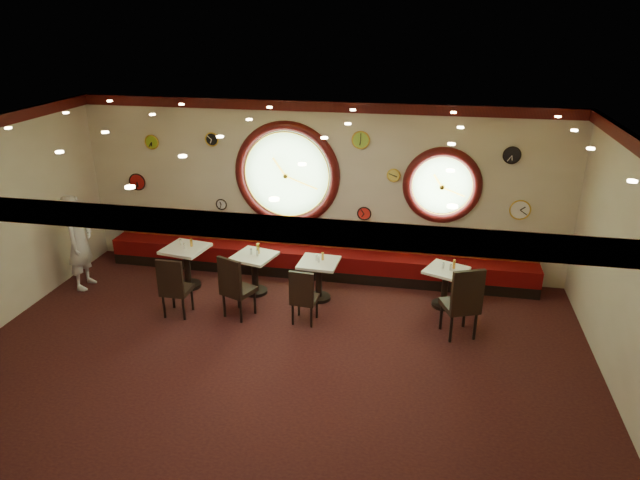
# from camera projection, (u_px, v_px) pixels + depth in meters

# --- Properties ---
(floor) EXTENTS (9.00, 6.00, 0.00)m
(floor) POSITION_uv_depth(u_px,v_px,m) (279.00, 353.00, 8.33)
(floor) COLOR black
(floor) RESTS_ON ground
(ceiling) EXTENTS (9.00, 6.00, 0.02)m
(ceiling) POSITION_uv_depth(u_px,v_px,m) (273.00, 135.00, 7.13)
(ceiling) COLOR gold
(ceiling) RESTS_ON wall_back
(wall_back) EXTENTS (9.00, 0.02, 3.20)m
(wall_back) POSITION_uv_depth(u_px,v_px,m) (319.00, 189.00, 10.46)
(wall_back) COLOR beige
(wall_back) RESTS_ON floor
(wall_front) EXTENTS (9.00, 0.02, 3.20)m
(wall_front) POSITION_uv_depth(u_px,v_px,m) (187.00, 385.00, 5.00)
(wall_front) COLOR beige
(wall_front) RESTS_ON floor
(wall_right) EXTENTS (0.02, 6.00, 3.20)m
(wall_right) POSITION_uv_depth(u_px,v_px,m) (634.00, 281.00, 6.92)
(wall_right) COLOR beige
(wall_right) RESTS_ON floor
(molding_back) EXTENTS (9.00, 0.10, 0.18)m
(molding_back) POSITION_uv_depth(u_px,v_px,m) (319.00, 106.00, 9.85)
(molding_back) COLOR #3B0A0A
(molding_back) RESTS_ON wall_back
(molding_front) EXTENTS (9.00, 0.10, 0.18)m
(molding_front) POSITION_uv_depth(u_px,v_px,m) (172.00, 221.00, 4.48)
(molding_front) COLOR #3B0A0A
(molding_front) RESTS_ON wall_back
(banquette_base) EXTENTS (8.00, 0.55, 0.20)m
(banquette_base) POSITION_uv_depth(u_px,v_px,m) (316.00, 270.00, 10.77)
(banquette_base) COLOR black
(banquette_base) RESTS_ON floor
(banquette_seat) EXTENTS (8.00, 0.55, 0.30)m
(banquette_seat) POSITION_uv_depth(u_px,v_px,m) (316.00, 258.00, 10.67)
(banquette_seat) COLOR #540709
(banquette_seat) RESTS_ON banquette_base
(banquette_back) EXTENTS (8.00, 0.10, 0.55)m
(banquette_back) POSITION_uv_depth(u_px,v_px,m) (319.00, 233.00, 10.72)
(banquette_back) COLOR #5B070E
(banquette_back) RESTS_ON wall_back
(porthole_left_glass) EXTENTS (1.66, 0.02, 1.66)m
(porthole_left_glass) POSITION_uv_depth(u_px,v_px,m) (287.00, 174.00, 10.47)
(porthole_left_glass) COLOR #7BB16A
(porthole_left_glass) RESTS_ON wall_back
(porthole_left_frame) EXTENTS (1.98, 0.18, 1.98)m
(porthole_left_frame) POSITION_uv_depth(u_px,v_px,m) (287.00, 175.00, 10.45)
(porthole_left_frame) COLOR #3B0A0A
(porthole_left_frame) RESTS_ON wall_back
(porthole_left_ring) EXTENTS (1.61, 0.03, 1.61)m
(porthole_left_ring) POSITION_uv_depth(u_px,v_px,m) (286.00, 175.00, 10.43)
(porthole_left_ring) COLOR gold
(porthole_left_ring) RESTS_ON wall_back
(porthole_right_glass) EXTENTS (1.10, 0.02, 1.10)m
(porthole_right_glass) POSITION_uv_depth(u_px,v_px,m) (442.00, 185.00, 9.99)
(porthole_right_glass) COLOR #7BB16A
(porthole_right_glass) RESTS_ON wall_back
(porthole_right_frame) EXTENTS (1.38, 0.18, 1.38)m
(porthole_right_frame) POSITION_uv_depth(u_px,v_px,m) (442.00, 186.00, 9.97)
(porthole_right_frame) COLOR #3B0A0A
(porthole_right_frame) RESTS_ON wall_back
(porthole_right_ring) EXTENTS (1.09, 0.03, 1.09)m
(porthole_right_ring) POSITION_uv_depth(u_px,v_px,m) (442.00, 186.00, 9.94)
(porthole_right_ring) COLOR gold
(porthole_right_ring) RESTS_ON wall_back
(wall_clock_0) EXTENTS (0.32, 0.03, 0.32)m
(wall_clock_0) POSITION_uv_depth(u_px,v_px,m) (137.00, 182.00, 11.08)
(wall_clock_0) COLOR red
(wall_clock_0) RESTS_ON wall_back
(wall_clock_1) EXTENTS (0.22, 0.03, 0.22)m
(wall_clock_1) POSITION_uv_depth(u_px,v_px,m) (394.00, 175.00, 10.05)
(wall_clock_1) COLOR #E8C94D
(wall_clock_1) RESTS_ON wall_back
(wall_clock_2) EXTENTS (0.24, 0.03, 0.24)m
(wall_clock_2) POSITION_uv_depth(u_px,v_px,m) (212.00, 139.00, 10.46)
(wall_clock_2) COLOR black
(wall_clock_2) RESTS_ON wall_back
(wall_clock_3) EXTENTS (0.34, 0.03, 0.34)m
(wall_clock_3) POSITION_uv_depth(u_px,v_px,m) (520.00, 210.00, 9.84)
(wall_clock_3) COLOR white
(wall_clock_3) RESTS_ON wall_back
(wall_clock_4) EXTENTS (0.24, 0.03, 0.24)m
(wall_clock_4) POSITION_uv_depth(u_px,v_px,m) (364.00, 213.00, 10.42)
(wall_clock_4) COLOR red
(wall_clock_4) RESTS_ON wall_back
(wall_clock_5) EXTENTS (0.30, 0.03, 0.30)m
(wall_clock_5) POSITION_uv_depth(u_px,v_px,m) (361.00, 140.00, 9.93)
(wall_clock_5) COLOR #94C43D
(wall_clock_5) RESTS_ON wall_back
(wall_clock_6) EXTENTS (0.26, 0.03, 0.26)m
(wall_clock_6) POSITION_uv_depth(u_px,v_px,m) (152.00, 142.00, 10.71)
(wall_clock_6) COLOR #8FB323
(wall_clock_6) RESTS_ON wall_back
(wall_clock_7) EXTENTS (0.20, 0.03, 0.20)m
(wall_clock_7) POSITION_uv_depth(u_px,v_px,m) (222.00, 204.00, 10.91)
(wall_clock_7) COLOR silver
(wall_clock_7) RESTS_ON wall_back
(wall_clock_8) EXTENTS (0.28, 0.03, 0.28)m
(wall_clock_8) POSITION_uv_depth(u_px,v_px,m) (512.00, 155.00, 9.53)
(wall_clock_8) COLOR black
(wall_clock_8) RESTS_ON wall_back
(table_a) EXTENTS (0.80, 0.80, 0.77)m
(table_a) POSITION_uv_depth(u_px,v_px,m) (187.00, 262.00, 10.15)
(table_a) COLOR black
(table_a) RESTS_ON floor
(table_b) EXTENTS (0.80, 0.80, 0.73)m
(table_b) POSITION_uv_depth(u_px,v_px,m) (255.00, 269.00, 9.94)
(table_b) COLOR black
(table_b) RESTS_ON floor
(table_c) EXTENTS (0.68, 0.68, 0.71)m
(table_c) POSITION_uv_depth(u_px,v_px,m) (319.00, 275.00, 9.73)
(table_c) COLOR black
(table_c) RESTS_ON floor
(table_d) EXTENTS (0.82, 0.82, 0.69)m
(table_d) POSITION_uv_depth(u_px,v_px,m) (445.00, 283.00, 9.49)
(table_d) COLOR black
(table_d) RESTS_ON floor
(chair_a) EXTENTS (0.44, 0.44, 0.64)m
(chair_a) POSITION_uv_depth(u_px,v_px,m) (174.00, 284.00, 9.10)
(chair_a) COLOR black
(chair_a) RESTS_ON floor
(chair_b) EXTENTS (0.59, 0.59, 0.66)m
(chair_b) POSITION_uv_depth(u_px,v_px,m) (234.00, 284.00, 9.07)
(chair_b) COLOR black
(chair_b) RESTS_ON floor
(chair_c) EXTENTS (0.43, 0.43, 0.58)m
(chair_c) POSITION_uv_depth(u_px,v_px,m) (303.00, 294.00, 8.91)
(chair_c) COLOR black
(chair_c) RESTS_ON floor
(chair_d) EXTENTS (0.64, 0.64, 0.73)m
(chair_d) POSITION_uv_depth(u_px,v_px,m) (463.00, 298.00, 8.47)
(chair_d) COLOR black
(chair_d) RESTS_ON floor
(condiment_a_salt) EXTENTS (0.04, 0.04, 0.10)m
(condiment_a_salt) POSITION_uv_depth(u_px,v_px,m) (181.00, 242.00, 10.14)
(condiment_a_salt) COLOR silver
(condiment_a_salt) RESTS_ON table_a
(condiment_b_salt) EXTENTS (0.04, 0.04, 0.10)m
(condiment_b_salt) POSITION_uv_depth(u_px,v_px,m) (251.00, 252.00, 9.84)
(condiment_b_salt) COLOR silver
(condiment_b_salt) RESTS_ON table_b
(condiment_c_salt) EXTENTS (0.04, 0.04, 0.11)m
(condiment_c_salt) POSITION_uv_depth(u_px,v_px,m) (317.00, 257.00, 9.65)
(condiment_c_salt) COLOR silver
(condiment_c_salt) RESTS_ON table_c
(condiment_d_salt) EXTENTS (0.04, 0.04, 0.11)m
(condiment_d_salt) POSITION_uv_depth(u_px,v_px,m) (443.00, 265.00, 9.40)
(condiment_d_salt) COLOR silver
(condiment_d_salt) RESTS_ON table_d
(condiment_a_pepper) EXTENTS (0.03, 0.03, 0.09)m
(condiment_a_pepper) POSITION_uv_depth(u_px,v_px,m) (184.00, 246.00, 9.97)
(condiment_a_pepper) COLOR silver
(condiment_a_pepper) RESTS_ON table_a
(condiment_b_pepper) EXTENTS (0.04, 0.04, 0.11)m
(condiment_b_pepper) POSITION_uv_depth(u_px,v_px,m) (257.00, 253.00, 9.78)
(condiment_b_pepper) COLOR silver
(condiment_b_pepper) RESTS_ON table_b
(condiment_c_pepper) EXTENTS (0.03, 0.03, 0.10)m
(condiment_c_pepper) POSITION_uv_depth(u_px,v_px,m) (319.00, 260.00, 9.58)
(condiment_c_pepper) COLOR silver
(condiment_c_pepper) RESTS_ON table_c
(condiment_d_pepper) EXTENTS (0.04, 0.04, 0.11)m
(condiment_d_pepper) POSITION_uv_depth(u_px,v_px,m) (451.00, 267.00, 9.33)
(condiment_d_pepper) COLOR silver
(condiment_d_pepper) RESTS_ON table_d
(condiment_a_bottle) EXTENTS (0.04, 0.04, 0.14)m
(condiment_a_bottle) POSITION_uv_depth(u_px,v_px,m) (191.00, 243.00, 10.06)
(condiment_a_bottle) COLOR gold
(condiment_a_bottle) RESTS_ON table_a
(condiment_b_bottle) EXTENTS (0.06, 0.06, 0.18)m
(condiment_b_bottle) POSITION_uv_depth(u_px,v_px,m) (258.00, 249.00, 9.87)
(condiment_b_bottle) COLOR gold
(condiment_b_bottle) RESTS_ON table_b
(condiment_c_bottle) EXTENTS (0.04, 0.04, 0.14)m
(condiment_c_bottle) POSITION_uv_depth(u_px,v_px,m) (323.00, 256.00, 9.66)
(condiment_c_bottle) COLOR gold
(condiment_c_bottle) RESTS_ON table_c
(condiment_d_bottle) EXTENTS (0.05, 0.05, 0.15)m
(condiment_d_bottle) POSITION_uv_depth(u_px,v_px,m) (454.00, 264.00, 9.40)
(condiment_d_bottle) COLOR gold
(condiment_d_bottle) RESTS_ON table_d
(waiter) EXTENTS (0.46, 0.66, 1.72)m
(waiter) POSITION_uv_depth(u_px,v_px,m) (80.00, 242.00, 10.03)
(waiter) COLOR silver
(waiter) RESTS_ON floor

